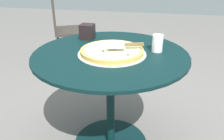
# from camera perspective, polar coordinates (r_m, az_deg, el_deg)

# --- Properties ---
(patio_table) EXTENTS (0.92, 0.92, 0.70)m
(patio_table) POSITION_cam_1_polar(r_m,az_deg,el_deg) (1.43, -0.38, -2.66)
(patio_table) COLOR black
(patio_table) RESTS_ON ground
(pizza_on_tray) EXTENTS (0.40, 0.40, 0.05)m
(pizza_on_tray) POSITION_cam_1_polar(r_m,az_deg,el_deg) (1.32, 0.01, 4.72)
(pizza_on_tray) COLOR silver
(pizza_on_tray) RESTS_ON patio_table
(pizza_server) EXTENTS (0.10, 0.22, 0.02)m
(pizza_server) POSITION_cam_1_polar(r_m,az_deg,el_deg) (1.30, 3.41, 6.18)
(pizza_server) COLOR silver
(pizza_server) RESTS_ON pizza_on_tray
(drinking_cup) EXTENTS (0.06, 0.06, 0.10)m
(drinking_cup) POSITION_cam_1_polar(r_m,az_deg,el_deg) (1.38, 11.34, 6.63)
(drinking_cup) COLOR silver
(drinking_cup) RESTS_ON patio_table
(napkin_dispenser) EXTENTS (0.09, 0.10, 0.10)m
(napkin_dispenser) POSITION_cam_1_polar(r_m,az_deg,el_deg) (1.60, -6.22, 9.58)
(napkin_dispenser) COLOR black
(napkin_dispenser) RESTS_ON patio_table
(patio_chair_corner) EXTENTS (0.56, 0.56, 0.90)m
(patio_chair_corner) POSITION_cam_1_polar(r_m,az_deg,el_deg) (2.86, -11.85, 11.12)
(patio_chair_corner) COLOR #322C27
(patio_chair_corner) RESTS_ON ground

